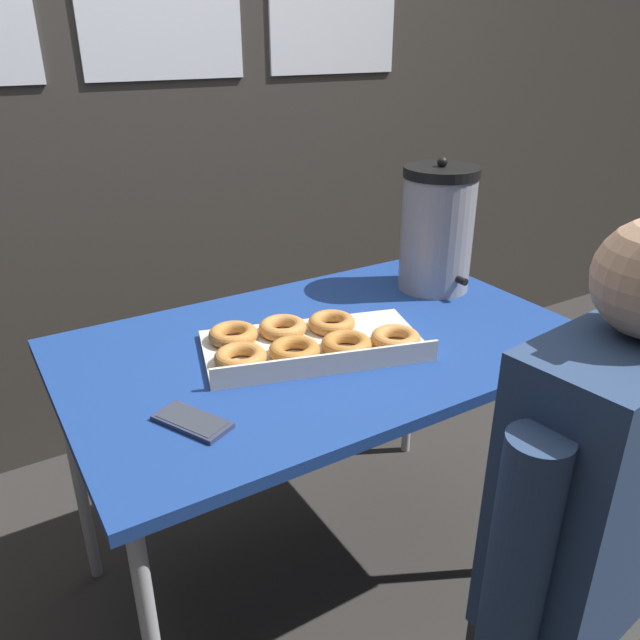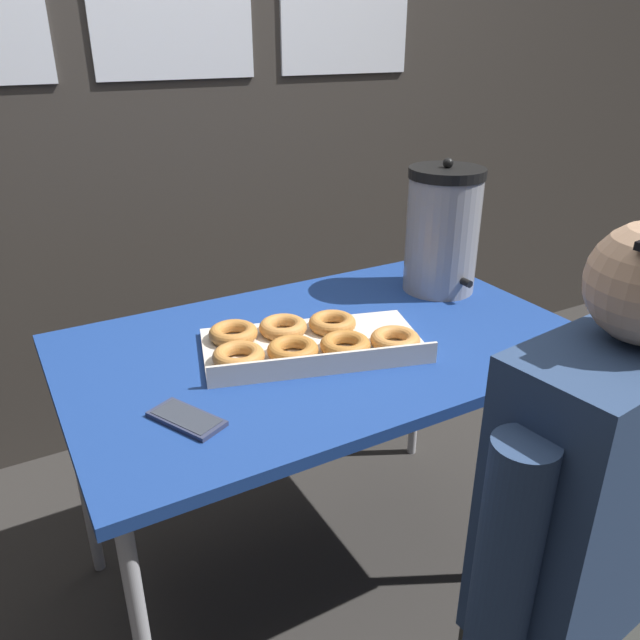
% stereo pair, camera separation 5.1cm
% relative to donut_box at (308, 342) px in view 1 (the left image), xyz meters
% --- Properties ---
extents(ground_plane, '(12.00, 12.00, 0.00)m').
position_rel_donut_box_xyz_m(ground_plane, '(0.06, 0.02, -0.79)').
color(ground_plane, '#2D2B28').
extents(back_wall, '(6.00, 0.11, 2.61)m').
position_rel_donut_box_xyz_m(back_wall, '(0.06, 1.07, 0.52)').
color(back_wall, '#38332D').
rests_on(back_wall, ground).
extents(folding_table, '(1.25, 0.78, 0.77)m').
position_rel_donut_box_xyz_m(folding_table, '(0.06, 0.02, -0.08)').
color(folding_table, navy).
rests_on(folding_table, ground).
extents(donut_box, '(0.58, 0.41, 0.05)m').
position_rel_donut_box_xyz_m(donut_box, '(0.00, 0.00, 0.00)').
color(donut_box, beige).
rests_on(donut_box, folding_table).
extents(coffee_urn, '(0.21, 0.24, 0.38)m').
position_rel_donut_box_xyz_m(coffee_urn, '(0.53, 0.16, 0.16)').
color(coffee_urn, '#939399').
rests_on(coffee_urn, folding_table).
extents(cell_phone, '(0.13, 0.17, 0.01)m').
position_rel_donut_box_xyz_m(cell_phone, '(-0.35, -0.15, -0.02)').
color(cell_phone, '#2D334C').
rests_on(cell_phone, folding_table).
extents(person_seated, '(0.61, 0.29, 1.21)m').
position_rel_donut_box_xyz_m(person_seated, '(0.24, -0.65, -0.22)').
color(person_seated, '#33332D').
rests_on(person_seated, ground).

